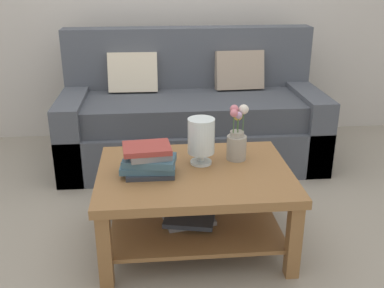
% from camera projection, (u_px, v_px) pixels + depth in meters
% --- Properties ---
extents(ground_plane, '(10.00, 10.00, 0.00)m').
position_uv_depth(ground_plane, '(186.00, 214.00, 3.01)').
color(ground_plane, gray).
extents(couch, '(2.09, 0.90, 1.06)m').
position_uv_depth(couch, '(191.00, 117.00, 3.76)').
color(couch, '#474C56').
rests_on(couch, ground).
extents(coffee_table, '(1.08, 0.80, 0.48)m').
position_uv_depth(coffee_table, '(194.00, 192.00, 2.57)').
color(coffee_table, olive).
rests_on(coffee_table, ground).
extents(book_stack_main, '(0.31, 0.23, 0.16)m').
position_uv_depth(book_stack_main, '(149.00, 160.00, 2.45)').
color(book_stack_main, '#2D333D').
rests_on(book_stack_main, coffee_table).
extents(glass_hurricane_vase, '(0.15, 0.15, 0.27)m').
position_uv_depth(glass_hurricane_vase, '(201.00, 138.00, 2.56)').
color(glass_hurricane_vase, silver).
rests_on(glass_hurricane_vase, coffee_table).
extents(flower_pitcher, '(0.12, 0.12, 0.33)m').
position_uv_depth(flower_pitcher, '(237.00, 138.00, 2.63)').
color(flower_pitcher, '#9E998E').
rests_on(flower_pitcher, coffee_table).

